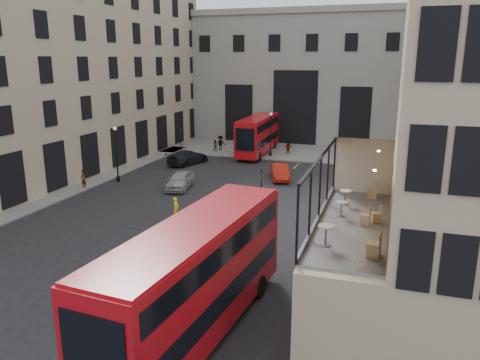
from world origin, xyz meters
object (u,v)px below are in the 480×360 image
(bus_far, at_px, (258,133))
(cafe_table_far, at_px, (345,195))
(traffic_light_far, at_px, (181,141))
(street_lamp_a, at_px, (117,157))
(cafe_chair_d, at_px, (372,193))
(car_c, at_px, (188,157))
(pedestrian_e, at_px, (83,179))
(pedestrian_a, at_px, (215,146))
(cafe_chair_c, at_px, (366,219))
(pedestrian_b, at_px, (221,143))
(car_b, at_px, (280,172))
(cafe_table_mid, at_px, (341,207))
(bus_near, at_px, (196,274))
(car_a, at_px, (180,180))
(cyclist, at_px, (176,208))
(cafe_chair_b, at_px, (377,216))
(cafe_chair_a, at_px, (374,249))
(street_lamp_b, at_px, (271,137))
(bicycle, at_px, (246,224))
(pedestrian_c, at_px, (288,148))
(pedestrian_d, at_px, (354,161))
(traffic_light_near, at_px, (261,187))
(cafe_table_near, at_px, (326,232))

(bus_far, distance_m, cafe_table_far, 35.36)
(traffic_light_far, bearing_deg, street_lamp_a, -101.31)
(cafe_table_far, xyz_separation_m, cafe_chair_d, (1.20, 1.50, -0.19))
(bus_far, distance_m, car_c, 10.07)
(pedestrian_e, distance_m, cafe_table_far, 27.55)
(pedestrian_a, xyz_separation_m, cafe_chair_c, (20.31, -34.48, 4.06))
(pedestrian_b, bearing_deg, pedestrian_e, -140.28)
(pedestrian_a, relative_size, cafe_chair_d, 1.72)
(car_b, bearing_deg, cafe_table_mid, -89.93)
(cafe_chair_d, bearing_deg, car_b, 115.75)
(cafe_table_mid, distance_m, cafe_chair_d, 3.59)
(pedestrian_b, bearing_deg, bus_far, -39.17)
(bus_near, relative_size, cafe_chair_c, 16.12)
(pedestrian_a, bearing_deg, cafe_chair_d, -71.90)
(bus_far, xyz_separation_m, car_a, (-2.34, -17.53, -1.83))
(cyclist, distance_m, cafe_chair_b, 17.58)
(car_a, relative_size, cafe_chair_a, 4.89)
(car_a, distance_m, cafe_chair_c, 24.94)
(cyclist, xyz_separation_m, cafe_chair_b, (14.34, -9.35, 4.00))
(pedestrian_e, height_order, cafe_chair_a, cafe_chair_a)
(street_lamp_b, distance_m, car_a, 17.06)
(bicycle, distance_m, cyclist, 5.65)
(bicycle, bearing_deg, cyclist, 104.24)
(car_b, relative_size, cafe_chair_d, 5.01)
(pedestrian_c, distance_m, pedestrian_d, 9.99)
(street_lamp_b, relative_size, cafe_table_mid, 7.89)
(street_lamp_a, relative_size, cafe_table_mid, 7.89)
(bus_near, distance_m, pedestrian_e, 26.35)
(street_lamp_a, relative_size, car_a, 1.17)
(bus_near, relative_size, cyclist, 7.72)
(pedestrian_b, bearing_deg, cafe_chair_a, -97.48)
(bus_near, distance_m, cyclist, 15.29)
(pedestrian_a, bearing_deg, car_a, -95.44)
(traffic_light_far, relative_size, bus_near, 0.30)
(street_lamp_b, distance_m, car_b, 11.05)
(pedestrian_c, bearing_deg, pedestrian_b, -26.25)
(cafe_chair_c, bearing_deg, pedestrian_b, 119.41)
(bicycle, height_order, pedestrian_a, pedestrian_a)
(traffic_light_near, bearing_deg, pedestrian_e, 171.19)
(car_c, bearing_deg, street_lamp_b, -121.90)
(car_b, bearing_deg, traffic_light_near, -103.05)
(traffic_light_far, distance_m, pedestrian_a, 6.89)
(cafe_table_mid, bearing_deg, cafe_table_near, -92.85)
(street_lamp_b, height_order, cafe_chair_d, cafe_chair_d)
(street_lamp_a, relative_size, car_c, 0.99)
(bicycle, distance_m, cafe_chair_c, 13.19)
(cafe_table_far, distance_m, cafe_chair_b, 2.67)
(bicycle, bearing_deg, bus_far, 34.28)
(cyclist, distance_m, pedestrian_b, 26.33)
(cafe_table_far, bearing_deg, cafe_chair_d, 51.24)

